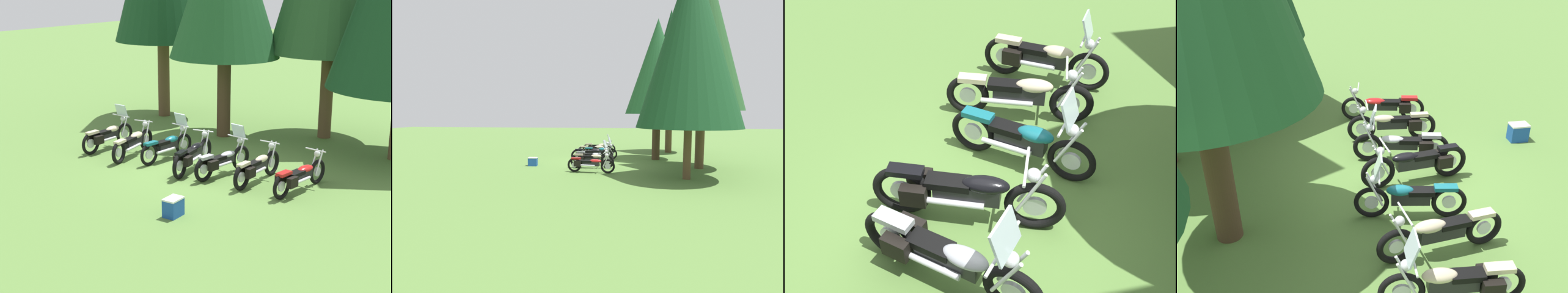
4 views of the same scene
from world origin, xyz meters
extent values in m
plane|color=#547A38|center=(0.00, 0.00, 0.00)|extent=(80.00, 80.00, 0.00)
torus|color=black|center=(-3.40, 0.68, 0.36)|extent=(0.10, 0.71, 0.71)
cylinder|color=silver|center=(-3.40, 0.68, 0.36)|extent=(0.05, 0.28, 0.28)
torus|color=black|center=(-3.40, -0.83, 0.36)|extent=(0.10, 0.71, 0.71)
cylinder|color=silver|center=(-3.40, -0.83, 0.36)|extent=(0.05, 0.28, 0.28)
cube|color=black|center=(-3.40, -0.08, 0.47)|extent=(0.21, 0.75, 0.26)
ellipsoid|color=beige|center=(-3.40, 0.13, 0.63)|extent=(0.26, 0.53, 0.20)
cube|color=black|center=(-3.40, -0.28, 0.60)|extent=(0.24, 0.50, 0.10)
cube|color=beige|center=(-3.40, -0.75, 0.69)|extent=(0.19, 0.44, 0.08)
cylinder|color=silver|center=(-3.48, 0.62, 0.65)|extent=(0.05, 0.34, 0.65)
cylinder|color=silver|center=(-3.33, 0.62, 0.65)|extent=(0.05, 0.34, 0.65)
cylinder|color=silver|center=(-3.40, 0.54, 0.99)|extent=(0.74, 0.04, 0.04)
sphere|color=silver|center=(-3.40, 0.63, 0.87)|extent=(0.17, 0.17, 0.17)
cylinder|color=silver|center=(-3.27, -0.24, 0.38)|extent=(0.08, 0.75, 0.08)
cube|color=silver|center=(-3.40, 0.56, 1.17)|extent=(0.44, 0.15, 0.39)
cube|color=black|center=(-3.56, -0.64, 0.46)|extent=(0.14, 0.32, 0.26)
cube|color=black|center=(-3.24, -0.63, 0.46)|extent=(0.14, 0.32, 0.26)
torus|color=black|center=(-2.39, 0.62, 0.34)|extent=(0.26, 0.70, 0.69)
cylinder|color=silver|center=(-2.39, 0.62, 0.34)|extent=(0.10, 0.26, 0.26)
torus|color=black|center=(-2.05, -0.98, 0.34)|extent=(0.26, 0.70, 0.69)
cylinder|color=silver|center=(-2.05, -0.98, 0.34)|extent=(0.10, 0.26, 0.26)
cube|color=black|center=(-2.22, -0.18, 0.46)|extent=(0.38, 0.84, 0.26)
ellipsoid|color=beige|center=(-2.27, 0.04, 0.62)|extent=(0.38, 0.62, 0.20)
cube|color=black|center=(-2.17, -0.40, 0.59)|extent=(0.35, 0.58, 0.10)
cube|color=beige|center=(-2.06, -0.91, 0.66)|extent=(0.28, 0.47, 0.08)
cylinder|color=silver|center=(-2.45, 0.54, 0.64)|extent=(0.11, 0.34, 0.65)
cylinder|color=silver|center=(-2.30, 0.58, 0.64)|extent=(0.11, 0.34, 0.65)
cylinder|color=silver|center=(-2.36, 0.48, 0.98)|extent=(0.64, 0.17, 0.04)
sphere|color=silver|center=(-2.38, 0.57, 0.86)|extent=(0.20, 0.20, 0.17)
cylinder|color=silver|center=(-2.05, -0.33, 0.36)|extent=(0.25, 0.81, 0.08)
torus|color=black|center=(-1.09, 0.91, 0.34)|extent=(0.15, 0.68, 0.68)
cylinder|color=silver|center=(-1.09, 0.91, 0.34)|extent=(0.07, 0.27, 0.26)
torus|color=black|center=(-1.22, -0.56, 0.34)|extent=(0.15, 0.68, 0.68)
cylinder|color=silver|center=(-1.22, -0.56, 0.34)|extent=(0.07, 0.27, 0.26)
cube|color=black|center=(-1.15, 0.17, 0.45)|extent=(0.27, 0.75, 0.26)
ellipsoid|color=#14606B|center=(-1.14, 0.37, 0.61)|extent=(0.30, 0.54, 0.20)
cube|color=black|center=(-1.17, -0.03, 0.58)|extent=(0.28, 0.51, 0.10)
cube|color=#14606B|center=(-1.21, -0.49, 0.66)|extent=(0.23, 0.45, 0.08)
cylinder|color=silver|center=(-1.17, 0.86, 0.64)|extent=(0.07, 0.34, 0.65)
cylinder|color=silver|center=(-1.02, 0.84, 0.64)|extent=(0.07, 0.34, 0.65)
cylinder|color=silver|center=(-1.10, 0.77, 0.97)|extent=(0.70, 0.10, 0.04)
sphere|color=silver|center=(-1.09, 0.86, 0.85)|extent=(0.18, 0.18, 0.17)
cylinder|color=silver|center=(-1.04, 0.00, 0.36)|extent=(0.14, 0.74, 0.08)
cube|color=silver|center=(-1.10, 0.79, 1.15)|extent=(0.45, 0.19, 0.39)
torus|color=black|center=(-0.09, 0.68, 0.38)|extent=(0.26, 0.76, 0.75)
cylinder|color=silver|center=(-0.09, 0.68, 0.38)|extent=(0.11, 0.29, 0.29)
torus|color=black|center=(0.24, -0.95, 0.38)|extent=(0.26, 0.76, 0.75)
cylinder|color=silver|center=(0.24, -0.95, 0.38)|extent=(0.11, 0.29, 0.29)
cube|color=black|center=(0.08, -0.13, 0.49)|extent=(0.36, 0.85, 0.26)
ellipsoid|color=black|center=(0.03, 0.09, 0.65)|extent=(0.36, 0.62, 0.20)
cube|color=black|center=(0.12, -0.36, 0.62)|extent=(0.34, 0.58, 0.10)
cube|color=black|center=(0.23, -0.87, 0.73)|extent=(0.27, 0.47, 0.08)
cylinder|color=silver|center=(-0.15, 0.60, 0.67)|extent=(0.11, 0.34, 0.65)
cylinder|color=silver|center=(0.00, 0.63, 0.67)|extent=(0.11, 0.34, 0.65)
cylinder|color=silver|center=(-0.06, 0.54, 1.01)|extent=(0.65, 0.17, 0.04)
sphere|color=silver|center=(-0.08, 0.63, 0.89)|extent=(0.20, 0.20, 0.17)
cylinder|color=silver|center=(0.24, -0.29, 0.40)|extent=(0.24, 0.82, 0.08)
cube|color=black|center=(0.05, -0.78, 0.48)|extent=(0.20, 0.34, 0.26)
cube|color=black|center=(0.36, -0.72, 0.48)|extent=(0.20, 0.34, 0.26)
torus|color=black|center=(1.10, 0.79, 0.35)|extent=(0.20, 0.71, 0.70)
cylinder|color=silver|center=(1.10, 0.79, 0.35)|extent=(0.08, 0.27, 0.27)
torus|color=black|center=(0.91, -0.74, 0.35)|extent=(0.20, 0.71, 0.70)
cylinder|color=silver|center=(0.91, -0.74, 0.35)|extent=(0.08, 0.27, 0.27)
cube|color=black|center=(1.01, 0.03, 0.44)|extent=(0.29, 0.78, 0.21)
ellipsoid|color=#9EA0A8|center=(1.03, 0.24, 0.57)|extent=(0.32, 0.57, 0.16)
cube|color=black|center=(0.98, -0.18, 0.54)|extent=(0.30, 0.53, 0.10)
cube|color=#9EA0A8|center=(0.92, -0.66, 0.68)|extent=(0.24, 0.46, 0.08)
cylinder|color=silver|center=(1.02, 0.74, 0.65)|extent=(0.08, 0.34, 0.65)
cylinder|color=silver|center=(1.17, 0.72, 0.65)|extent=(0.08, 0.34, 0.65)
cylinder|color=silver|center=(1.09, 0.65, 0.99)|extent=(0.74, 0.13, 0.04)
sphere|color=silver|center=(1.10, 0.74, 0.87)|extent=(0.19, 0.19, 0.17)
cylinder|color=silver|center=(1.11, -0.16, 0.37)|extent=(0.17, 0.77, 0.08)
cube|color=silver|center=(1.09, 0.67, 1.17)|extent=(0.46, 0.20, 0.39)
cube|color=black|center=(0.78, -0.52, 0.45)|extent=(0.18, 0.33, 0.26)
cube|color=black|center=(1.10, -0.56, 0.45)|extent=(0.18, 0.33, 0.26)
torus|color=black|center=(2.09, 0.87, 0.36)|extent=(0.12, 0.71, 0.71)
cylinder|color=silver|center=(2.09, 0.87, 0.36)|extent=(0.05, 0.27, 0.27)
torus|color=black|center=(2.09, -0.67, 0.36)|extent=(0.12, 0.71, 0.71)
cylinder|color=silver|center=(2.09, -0.67, 0.36)|extent=(0.05, 0.27, 0.27)
cube|color=black|center=(2.09, 0.10, 0.46)|extent=(0.19, 0.76, 0.24)
ellipsoid|color=beige|center=(2.09, 0.31, 0.61)|extent=(0.23, 0.54, 0.19)
cube|color=black|center=(2.09, -0.12, 0.58)|extent=(0.22, 0.51, 0.10)
cube|color=beige|center=(2.09, -0.59, 0.69)|extent=(0.17, 0.44, 0.08)
cylinder|color=silver|center=(2.02, 0.81, 0.65)|extent=(0.04, 0.34, 0.65)
cylinder|color=silver|center=(2.16, 0.81, 0.65)|extent=(0.04, 0.34, 0.65)
cylinder|color=silver|center=(2.09, 0.73, 0.99)|extent=(0.61, 0.04, 0.04)
sphere|color=silver|center=(2.09, 0.82, 0.87)|extent=(0.17, 0.17, 0.17)
cylinder|color=silver|center=(2.21, -0.07, 0.38)|extent=(0.08, 0.76, 0.08)
cube|color=black|center=(1.95, -0.47, 0.46)|extent=(0.14, 0.32, 0.26)
cube|color=black|center=(2.24, -0.47, 0.46)|extent=(0.14, 0.32, 0.26)
torus|color=black|center=(3.43, 0.99, 0.34)|extent=(0.17, 0.68, 0.68)
cylinder|color=silver|center=(3.43, 0.99, 0.34)|extent=(0.08, 0.26, 0.26)
torus|color=black|center=(3.25, -0.62, 0.34)|extent=(0.17, 0.68, 0.68)
cylinder|color=silver|center=(3.25, -0.62, 0.34)|extent=(0.08, 0.26, 0.26)
cube|color=black|center=(3.34, 0.18, 0.43)|extent=(0.32, 0.82, 0.21)
ellipsoid|color=#B21919|center=(3.36, 0.41, 0.56)|extent=(0.35, 0.60, 0.17)
cube|color=black|center=(3.31, -0.04, 0.53)|extent=(0.33, 0.56, 0.10)
cube|color=#B21919|center=(3.26, -0.54, 0.66)|extent=(0.26, 0.46, 0.08)
cylinder|color=silver|center=(3.34, 0.94, 0.64)|extent=(0.08, 0.34, 0.65)
cylinder|color=silver|center=(3.51, 0.92, 0.64)|extent=(0.08, 0.34, 0.65)
cylinder|color=silver|center=(3.41, 0.85, 0.97)|extent=(0.62, 0.10, 0.04)
sphere|color=silver|center=(3.42, 0.94, 0.85)|extent=(0.19, 0.19, 0.17)
cylinder|color=silver|center=(3.46, -0.01, 0.36)|extent=(0.17, 0.80, 0.08)
cube|color=black|center=(3.09, -0.40, 0.44)|extent=(0.18, 0.33, 0.26)
cube|color=black|center=(3.45, -0.44, 0.44)|extent=(0.18, 0.33, 0.26)
cylinder|color=brown|center=(-5.05, 4.68, 1.48)|extent=(0.46, 0.46, 2.96)
cylinder|color=#42301E|center=(-1.41, 3.54, 1.37)|extent=(0.47, 0.47, 2.75)
cylinder|color=brown|center=(1.47, 5.48, 1.46)|extent=(0.44, 0.44, 2.92)
cube|color=#19479E|center=(1.78, -3.11, 0.21)|extent=(0.36, 0.48, 0.41)
cube|color=silver|center=(1.78, -3.11, 0.43)|extent=(0.37, 0.49, 0.04)
camera|label=1|loc=(10.17, -13.27, 5.52)|focal=55.63mm
camera|label=2|loc=(18.42, 2.01, 2.85)|focal=30.01mm
camera|label=3|loc=(3.79, 1.45, 4.67)|focal=43.79mm
camera|label=4|loc=(-8.18, 1.56, 5.38)|focal=41.76mm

